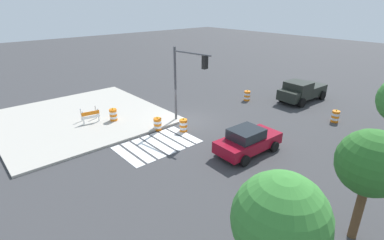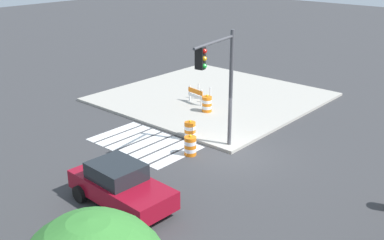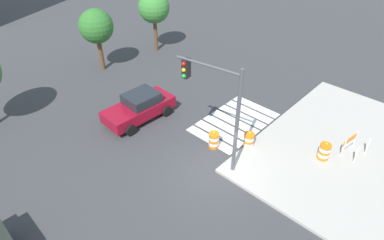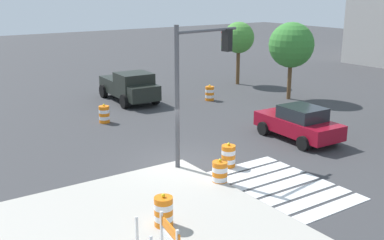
{
  "view_description": "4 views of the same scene",
  "coord_description": "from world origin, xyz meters",
  "px_view_note": "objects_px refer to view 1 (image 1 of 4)",
  "views": [
    {
      "loc": [
        13.3,
        15.86,
        8.68
      ],
      "look_at": [
        2.03,
        2.93,
        1.55
      ],
      "focal_mm": 27.09,
      "sensor_mm": 36.0,
      "label": 1
    },
    {
      "loc": [
        -11.4,
        15.79,
        9.08
      ],
      "look_at": [
        1.5,
        1.07,
        1.65
      ],
      "focal_mm": 43.02,
      "sensor_mm": 36.0,
      "label": 2
    },
    {
      "loc": [
        -9.35,
        -7.09,
        11.64
      ],
      "look_at": [
        0.93,
        2.43,
        1.48
      ],
      "focal_mm": 30.74,
      "sensor_mm": 36.0,
      "label": 3
    },
    {
      "loc": [
        15.31,
        -9.94,
        6.93
      ],
      "look_at": [
        -0.32,
        0.71,
        1.64
      ],
      "focal_mm": 44.26,
      "sensor_mm": 36.0,
      "label": 4
    }
  ],
  "objects_px": {
    "sports_car": "(248,141)",
    "traffic_barrel_median_far": "(335,116)",
    "traffic_barrel_crosswalk_end": "(158,124)",
    "construction_barricade": "(90,115)",
    "street_tree_streetside_near": "(371,164)",
    "traffic_barrel_median_near": "(183,125)",
    "traffic_light_pole": "(187,73)",
    "traffic_barrel_on_sidewalk": "(113,115)",
    "street_tree_streetside_far": "(280,221)",
    "pickup_truck": "(301,91)",
    "traffic_barrel_near_corner": "(247,96)"
  },
  "relations": [
    {
      "from": "traffic_barrel_median_far",
      "to": "traffic_barrel_on_sidewalk",
      "type": "relative_size",
      "value": 1.0
    },
    {
      "from": "construction_barricade",
      "to": "street_tree_streetside_near",
      "type": "relative_size",
      "value": 0.29
    },
    {
      "from": "traffic_barrel_crosswalk_end",
      "to": "construction_barricade",
      "type": "distance_m",
      "value": 5.29
    },
    {
      "from": "sports_car",
      "to": "street_tree_streetside_near",
      "type": "xyz_separation_m",
      "value": [
        2.25,
        7.1,
        2.51
      ]
    },
    {
      "from": "traffic_barrel_near_corner",
      "to": "traffic_barrel_crosswalk_end",
      "type": "distance_m",
      "value": 10.07
    },
    {
      "from": "traffic_barrel_near_corner",
      "to": "traffic_light_pole",
      "type": "height_order",
      "value": "traffic_light_pole"
    },
    {
      "from": "traffic_barrel_median_far",
      "to": "construction_barricade",
      "type": "xyz_separation_m",
      "value": [
        14.24,
        -11.94,
        0.27
      ]
    },
    {
      "from": "pickup_truck",
      "to": "construction_barricade",
      "type": "height_order",
      "value": "pickup_truck"
    },
    {
      "from": "traffic_barrel_crosswalk_end",
      "to": "traffic_light_pole",
      "type": "bearing_deg",
      "value": 164.54
    },
    {
      "from": "traffic_barrel_crosswalk_end",
      "to": "street_tree_streetside_near",
      "type": "distance_m",
      "value": 13.77
    },
    {
      "from": "traffic_barrel_on_sidewalk",
      "to": "street_tree_streetside_far",
      "type": "distance_m",
      "value": 17.13
    },
    {
      "from": "traffic_barrel_median_near",
      "to": "construction_barricade",
      "type": "xyz_separation_m",
      "value": [
        4.4,
        -5.64,
        0.27
      ]
    },
    {
      "from": "traffic_barrel_crosswalk_end",
      "to": "construction_barricade",
      "type": "relative_size",
      "value": 0.76
    },
    {
      "from": "traffic_barrel_near_corner",
      "to": "traffic_barrel_median_near",
      "type": "distance_m",
      "value": 8.93
    },
    {
      "from": "traffic_barrel_median_near",
      "to": "construction_barricade",
      "type": "bearing_deg",
      "value": -52.02
    },
    {
      "from": "traffic_barrel_median_near",
      "to": "traffic_barrel_on_sidewalk",
      "type": "xyz_separation_m",
      "value": [
        2.96,
        -4.79,
        0.15
      ]
    },
    {
      "from": "sports_car",
      "to": "traffic_light_pole",
      "type": "bearing_deg",
      "value": -90.58
    },
    {
      "from": "traffic_light_pole",
      "to": "street_tree_streetside_near",
      "type": "relative_size",
      "value": 1.2
    },
    {
      "from": "traffic_barrel_median_near",
      "to": "street_tree_streetside_near",
      "type": "distance_m",
      "value": 12.48
    },
    {
      "from": "traffic_barrel_median_far",
      "to": "street_tree_streetside_near",
      "type": "xyz_separation_m",
      "value": [
        11.14,
        5.76,
        2.88
      ]
    },
    {
      "from": "pickup_truck",
      "to": "traffic_barrel_crosswalk_end",
      "type": "bearing_deg",
      "value": -13.87
    },
    {
      "from": "sports_car",
      "to": "street_tree_streetside_far",
      "type": "height_order",
      "value": "street_tree_streetside_far"
    },
    {
      "from": "traffic_barrel_median_far",
      "to": "street_tree_streetside_near",
      "type": "height_order",
      "value": "street_tree_streetside_near"
    },
    {
      "from": "sports_car",
      "to": "traffic_barrel_median_far",
      "type": "height_order",
      "value": "sports_car"
    },
    {
      "from": "traffic_barrel_crosswalk_end",
      "to": "street_tree_streetside_far",
      "type": "xyz_separation_m",
      "value": [
        5.22,
        13.1,
        3.12
      ]
    },
    {
      "from": "traffic_barrel_crosswalk_end",
      "to": "construction_barricade",
      "type": "bearing_deg",
      "value": -53.42
    },
    {
      "from": "sports_car",
      "to": "traffic_barrel_median_near",
      "type": "bearing_deg",
      "value": -79.19
    },
    {
      "from": "traffic_barrel_median_near",
      "to": "construction_barricade",
      "type": "relative_size",
      "value": 0.76
    },
    {
      "from": "traffic_barrel_median_far",
      "to": "pickup_truck",
      "type": "bearing_deg",
      "value": -119.69
    },
    {
      "from": "construction_barricade",
      "to": "street_tree_streetside_near",
      "type": "xyz_separation_m",
      "value": [
        -3.1,
        17.71,
        2.61
      ]
    },
    {
      "from": "traffic_light_pole",
      "to": "traffic_barrel_median_far",
      "type": "bearing_deg",
      "value": 141.31
    },
    {
      "from": "traffic_barrel_median_near",
      "to": "street_tree_streetside_far",
      "type": "relative_size",
      "value": 0.21
    },
    {
      "from": "street_tree_streetside_far",
      "to": "construction_barricade",
      "type": "bearing_deg",
      "value": -96.81
    },
    {
      "from": "traffic_light_pole",
      "to": "sports_car",
      "type": "bearing_deg",
      "value": 89.42
    },
    {
      "from": "sports_car",
      "to": "traffic_barrel_median_far",
      "type": "bearing_deg",
      "value": 171.48
    },
    {
      "from": "traffic_barrel_on_sidewalk",
      "to": "traffic_light_pole",
      "type": "bearing_deg",
      "value": 134.6
    },
    {
      "from": "construction_barricade",
      "to": "traffic_barrel_median_far",
      "type": "bearing_deg",
      "value": 140.02
    },
    {
      "from": "traffic_barrel_near_corner",
      "to": "street_tree_streetside_near",
      "type": "distance_m",
      "value": 17.09
    },
    {
      "from": "traffic_barrel_median_far",
      "to": "construction_barricade",
      "type": "distance_m",
      "value": 18.59
    },
    {
      "from": "traffic_barrel_on_sidewalk",
      "to": "construction_barricade",
      "type": "distance_m",
      "value": 1.68
    },
    {
      "from": "sports_car",
      "to": "traffic_light_pole",
      "type": "distance_m",
      "value": 6.52
    },
    {
      "from": "sports_car",
      "to": "traffic_barrel_crosswalk_end",
      "type": "distance_m",
      "value": 6.75
    },
    {
      "from": "traffic_barrel_median_far",
      "to": "traffic_light_pole",
      "type": "distance_m",
      "value": 11.83
    },
    {
      "from": "pickup_truck",
      "to": "traffic_barrel_median_near",
      "type": "relative_size",
      "value": 5.13
    },
    {
      "from": "traffic_barrel_median_far",
      "to": "traffic_light_pole",
      "type": "relative_size",
      "value": 0.19
    },
    {
      "from": "sports_car",
      "to": "traffic_barrel_on_sidewalk",
      "type": "distance_m",
      "value": 10.52
    },
    {
      "from": "pickup_truck",
      "to": "street_tree_streetside_far",
      "type": "xyz_separation_m",
      "value": [
        18.79,
        9.75,
        2.61
      ]
    },
    {
      "from": "construction_barricade",
      "to": "street_tree_streetside_near",
      "type": "bearing_deg",
      "value": 99.95
    },
    {
      "from": "traffic_barrel_on_sidewalk",
      "to": "traffic_barrel_crosswalk_end",
      "type": "bearing_deg",
      "value": 116.7
    },
    {
      "from": "sports_car",
      "to": "traffic_barrel_crosswalk_end",
      "type": "bearing_deg",
      "value": -70.94
    }
  ]
}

